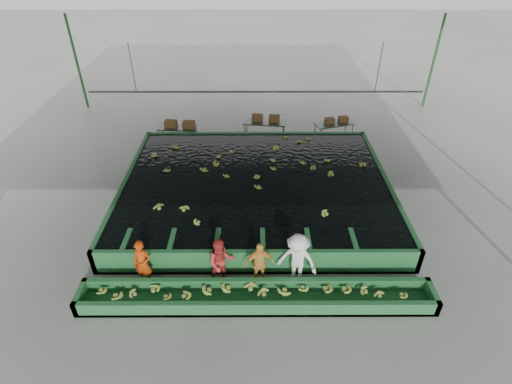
{
  "coord_description": "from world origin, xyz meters",
  "views": [
    {
      "loc": [
        -0.04,
        -11.13,
        9.04
      ],
      "look_at": [
        0.0,
        0.5,
        1.0
      ],
      "focal_mm": 28.0,
      "sensor_mm": 36.0,
      "label": 1
    }
  ],
  "objects_px": {
    "worker_c": "(259,264)",
    "worker_d": "(297,260)",
    "packing_table_mid": "(264,130)",
    "sorting_trough": "(256,297)",
    "box_stack_left": "(180,127)",
    "flotation_tank": "(256,189)",
    "worker_a": "(142,263)",
    "box_stack_right": "(336,122)",
    "box_stack_mid": "(266,121)",
    "packing_table_left": "(178,135)",
    "packing_table_right": "(333,131)",
    "worker_b": "(221,262)"
  },
  "relations": [
    {
      "from": "worker_c",
      "to": "worker_d",
      "type": "height_order",
      "value": "worker_d"
    },
    {
      "from": "packing_table_mid",
      "to": "sorting_trough",
      "type": "bearing_deg",
      "value": -92.43
    },
    {
      "from": "box_stack_left",
      "to": "flotation_tank",
      "type": "bearing_deg",
      "value": -52.45
    },
    {
      "from": "worker_a",
      "to": "box_stack_right",
      "type": "distance_m",
      "value": 11.88
    },
    {
      "from": "sorting_trough",
      "to": "box_stack_mid",
      "type": "xyz_separation_m",
      "value": [
        0.49,
        10.25,
        0.68
      ]
    },
    {
      "from": "worker_c",
      "to": "packing_table_mid",
      "type": "relative_size",
      "value": 0.74
    },
    {
      "from": "box_stack_mid",
      "to": "box_stack_right",
      "type": "height_order",
      "value": "box_stack_mid"
    },
    {
      "from": "packing_table_left",
      "to": "box_stack_right",
      "type": "distance_m",
      "value": 7.64
    },
    {
      "from": "sorting_trough",
      "to": "worker_a",
      "type": "height_order",
      "value": "worker_a"
    },
    {
      "from": "worker_d",
      "to": "box_stack_right",
      "type": "relative_size",
      "value": 1.55
    },
    {
      "from": "box_stack_left",
      "to": "packing_table_mid",
      "type": "bearing_deg",
      "value": 6.0
    },
    {
      "from": "packing_table_mid",
      "to": "box_stack_mid",
      "type": "xyz_separation_m",
      "value": [
        0.06,
        0.08,
        0.47
      ]
    },
    {
      "from": "worker_a",
      "to": "box_stack_left",
      "type": "distance_m",
      "value": 8.96
    },
    {
      "from": "worker_c",
      "to": "packing_table_mid",
      "type": "bearing_deg",
      "value": 77.01
    },
    {
      "from": "flotation_tank",
      "to": "sorting_trough",
      "type": "relative_size",
      "value": 1.0
    },
    {
      "from": "flotation_tank",
      "to": "worker_d",
      "type": "relative_size",
      "value": 5.6
    },
    {
      "from": "packing_table_right",
      "to": "box_stack_left",
      "type": "height_order",
      "value": "box_stack_left"
    },
    {
      "from": "sorting_trough",
      "to": "packing_table_left",
      "type": "relative_size",
      "value": 5.46
    },
    {
      "from": "packing_table_mid",
      "to": "worker_d",
      "type": "bearing_deg",
      "value": -85.45
    },
    {
      "from": "worker_a",
      "to": "box_stack_left",
      "type": "relative_size",
      "value": 1.09
    },
    {
      "from": "worker_c",
      "to": "packing_table_left",
      "type": "xyz_separation_m",
      "value": [
        -3.8,
        8.98,
        -0.33
      ]
    },
    {
      "from": "flotation_tank",
      "to": "worker_d",
      "type": "bearing_deg",
      "value": -74.66
    },
    {
      "from": "flotation_tank",
      "to": "box_stack_right",
      "type": "height_order",
      "value": "box_stack_right"
    },
    {
      "from": "worker_b",
      "to": "packing_table_left",
      "type": "xyz_separation_m",
      "value": [
        -2.7,
        8.98,
        -0.39
      ]
    },
    {
      "from": "worker_d",
      "to": "packing_table_left",
      "type": "relative_size",
      "value": 0.97
    },
    {
      "from": "flotation_tank",
      "to": "worker_d",
      "type": "height_order",
      "value": "worker_d"
    },
    {
      "from": "worker_a",
      "to": "packing_table_right",
      "type": "bearing_deg",
      "value": 66.92
    },
    {
      "from": "flotation_tank",
      "to": "packing_table_mid",
      "type": "height_order",
      "value": "packing_table_mid"
    },
    {
      "from": "worker_c",
      "to": "box_stack_mid",
      "type": "height_order",
      "value": "worker_c"
    },
    {
      "from": "packing_table_mid",
      "to": "worker_c",
      "type": "bearing_deg",
      "value": -92.15
    },
    {
      "from": "sorting_trough",
      "to": "box_stack_mid",
      "type": "height_order",
      "value": "box_stack_mid"
    },
    {
      "from": "packing_table_mid",
      "to": "worker_b",
      "type": "bearing_deg",
      "value": -98.81
    },
    {
      "from": "box_stack_left",
      "to": "packing_table_right",
      "type": "bearing_deg",
      "value": 3.15
    },
    {
      "from": "worker_c",
      "to": "worker_d",
      "type": "relative_size",
      "value": 0.84
    },
    {
      "from": "sorting_trough",
      "to": "worker_c",
      "type": "distance_m",
      "value": 0.95
    },
    {
      "from": "flotation_tank",
      "to": "worker_c",
      "type": "distance_m",
      "value": 4.31
    },
    {
      "from": "worker_b",
      "to": "box_stack_left",
      "type": "height_order",
      "value": "worker_b"
    },
    {
      "from": "worker_b",
      "to": "worker_c",
      "type": "bearing_deg",
      "value": -14.02
    },
    {
      "from": "sorting_trough",
      "to": "packing_table_right",
      "type": "bearing_deg",
      "value": 69.49
    },
    {
      "from": "flotation_tank",
      "to": "worker_b",
      "type": "relative_size",
      "value": 6.18
    },
    {
      "from": "packing_table_right",
      "to": "worker_c",
      "type": "bearing_deg",
      "value": -111.68
    },
    {
      "from": "worker_d",
      "to": "packing_table_mid",
      "type": "height_order",
      "value": "worker_d"
    },
    {
      "from": "packing_table_left",
      "to": "sorting_trough",
      "type": "bearing_deg",
      "value": -69.19
    },
    {
      "from": "box_stack_right",
      "to": "packing_table_left",
      "type": "bearing_deg",
      "value": -176.46
    },
    {
      "from": "worker_b",
      "to": "packing_table_right",
      "type": "relative_size",
      "value": 0.87
    },
    {
      "from": "flotation_tank",
      "to": "worker_c",
      "type": "height_order",
      "value": "worker_c"
    },
    {
      "from": "sorting_trough",
      "to": "worker_b",
      "type": "relative_size",
      "value": 6.18
    },
    {
      "from": "packing_table_mid",
      "to": "box_stack_mid",
      "type": "relative_size",
      "value": 1.54
    },
    {
      "from": "box_stack_right",
      "to": "worker_d",
      "type": "bearing_deg",
      "value": -106.08
    },
    {
      "from": "box_stack_left",
      "to": "packing_table_left",
      "type": "bearing_deg",
      "value": 172.34
    }
  ]
}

